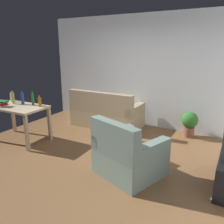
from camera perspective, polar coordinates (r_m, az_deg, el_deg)
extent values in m
cube|color=brown|center=(4.28, -4.55, -11.27)|extent=(5.20, 4.40, 0.02)
cube|color=silver|center=(5.79, 7.54, 9.87)|extent=(5.20, 0.10, 2.70)
cube|color=tan|center=(5.84, -1.23, -1.48)|extent=(1.71, 0.84, 0.40)
cube|color=tan|center=(5.44, -3.08, 2.23)|extent=(1.71, 0.16, 0.52)
cube|color=tan|center=(5.42, 5.82, 0.46)|extent=(0.16, 0.84, 0.22)
cube|color=tan|center=(6.18, -7.45, 2.33)|extent=(0.16, 0.84, 0.22)
cube|color=#C6B28E|center=(5.15, -22.43, 1.18)|extent=(1.22, 0.73, 0.04)
cube|color=tan|center=(4.66, -20.38, -5.00)|extent=(0.06, 0.06, 0.72)
cube|color=tan|center=(5.86, -23.28, -1.12)|extent=(0.06, 0.06, 0.72)
cube|color=tan|center=(5.06, -15.20, -2.91)|extent=(0.06, 0.06, 0.72)
cylinder|color=brown|center=(5.44, 18.46, -4.66)|extent=(0.24, 0.24, 0.22)
sphere|color=#2D6B28|center=(5.35, 18.72, -1.85)|extent=(0.36, 0.36, 0.36)
cube|color=slate|center=(3.71, 4.47, -12.13)|extent=(1.13, 1.09, 0.40)
cube|color=slate|center=(3.30, 0.48, -6.93)|extent=(0.90, 0.45, 0.52)
cube|color=slate|center=(3.35, 9.17, -9.56)|extent=(0.43, 0.85, 0.22)
cube|color=slate|center=(3.82, 0.57, -6.10)|extent=(0.43, 0.85, 0.22)
cylinder|color=silver|center=(5.62, -23.67, 3.30)|extent=(0.06, 0.06, 0.17)
cylinder|color=silver|center=(5.60, -23.79, 4.36)|extent=(0.03, 0.03, 0.04)
cylinder|color=#BCB24C|center=(5.36, -23.28, 3.14)|extent=(0.06, 0.06, 0.24)
cylinder|color=#BCB24C|center=(5.33, -23.45, 4.61)|extent=(0.03, 0.03, 0.04)
cylinder|color=#2347A3|center=(5.23, -21.31, 3.11)|extent=(0.07, 0.07, 0.25)
cylinder|color=#2347A3|center=(5.20, -21.47, 4.65)|extent=(0.03, 0.03, 0.04)
cylinder|color=#1E722D|center=(5.11, -19.05, 3.08)|extent=(0.05, 0.05, 0.25)
cylinder|color=#1E722D|center=(5.08, -19.19, 4.68)|extent=(0.02, 0.02, 0.04)
cylinder|color=#9E6019|center=(4.92, -17.48, 2.36)|extent=(0.07, 0.07, 0.19)
cylinder|color=#9E6019|center=(4.89, -17.59, 3.65)|extent=(0.03, 0.03, 0.04)
cube|color=beige|center=(5.24, -25.81, 1.44)|extent=(0.27, 0.21, 0.03)
cube|color=maroon|center=(5.22, -25.63, 1.74)|extent=(0.25, 0.13, 0.02)
cube|color=maroon|center=(5.22, -25.77, 2.04)|extent=(0.22, 0.19, 0.03)
cube|color=#236B33|center=(5.22, -25.78, 2.39)|extent=(0.28, 0.22, 0.03)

